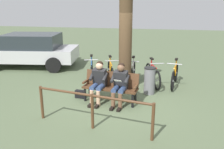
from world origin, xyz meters
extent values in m
plane|color=#566647|center=(0.00, 0.00, 0.00)|extent=(40.00, 40.00, 0.00)
cube|color=#51331E|center=(0.09, 0.08, 0.42)|extent=(1.64, 0.64, 0.05)
cube|color=#51331E|center=(0.06, -0.11, 0.66)|extent=(1.60, 0.34, 0.42)
cube|color=#51331E|center=(-0.67, 0.17, 0.56)|extent=(0.11, 0.40, 0.05)
cube|color=#51331E|center=(0.84, -0.02, 0.56)|extent=(0.11, 0.40, 0.05)
cylinder|color=black|center=(-0.61, 0.34, 0.20)|extent=(0.07, 0.07, 0.40)
cylinder|color=black|center=(0.82, 0.15, 0.20)|extent=(0.07, 0.07, 0.40)
cylinder|color=black|center=(-0.65, 0.00, 0.20)|extent=(0.07, 0.07, 0.40)
cylinder|color=black|center=(0.78, -0.18, 0.20)|extent=(0.07, 0.07, 0.40)
cube|color=#262628|center=(-0.24, 0.10, 0.71)|extent=(0.42, 0.35, 0.55)
sphere|color=brown|center=(-0.23, 0.12, 1.06)|extent=(0.21, 0.21, 0.21)
sphere|color=black|center=(-0.24, 0.09, 1.10)|extent=(0.20, 0.20, 0.20)
cylinder|color=#334772|center=(-0.31, 0.31, 0.49)|extent=(0.20, 0.42, 0.15)
cylinder|color=brown|center=(-0.28, 0.51, 0.23)|extent=(0.11, 0.11, 0.45)
cube|color=black|center=(-0.27, 0.61, 0.04)|extent=(0.12, 0.23, 0.07)
cylinder|color=#262628|center=(-0.42, 0.24, 0.77)|extent=(0.13, 0.31, 0.23)
cylinder|color=#334772|center=(-0.11, 0.28, 0.49)|extent=(0.20, 0.42, 0.15)
cylinder|color=brown|center=(-0.09, 0.48, 0.23)|extent=(0.11, 0.11, 0.45)
cube|color=black|center=(-0.07, 0.58, 0.04)|extent=(0.12, 0.23, 0.07)
cylinder|color=#262628|center=(-0.02, 0.19, 0.77)|extent=(0.13, 0.31, 0.23)
cube|color=silver|center=(-0.20, 0.39, 0.77)|extent=(0.21, 0.15, 0.09)
cube|color=#262628|center=(0.40, 0.02, 0.71)|extent=(0.42, 0.35, 0.55)
sphere|color=#D8A884|center=(0.40, 0.04, 1.06)|extent=(0.21, 0.21, 0.21)
sphere|color=black|center=(0.40, 0.01, 1.10)|extent=(0.20, 0.20, 0.20)
cylinder|color=#334772|center=(0.32, 0.23, 0.49)|extent=(0.20, 0.42, 0.15)
cylinder|color=#D8A884|center=(0.35, 0.42, 0.23)|extent=(0.11, 0.11, 0.45)
cube|color=black|center=(0.36, 0.52, 0.04)|extent=(0.12, 0.23, 0.07)
cylinder|color=#262628|center=(0.21, 0.16, 0.77)|extent=(0.13, 0.31, 0.23)
cylinder|color=#334772|center=(0.52, 0.20, 0.49)|extent=(0.20, 0.42, 0.15)
cylinder|color=#D8A884|center=(0.55, 0.40, 0.23)|extent=(0.11, 0.11, 0.45)
cube|color=black|center=(0.56, 0.50, 0.04)|extent=(0.12, 0.23, 0.07)
cylinder|color=#262628|center=(0.61, 0.11, 0.77)|extent=(0.13, 0.31, 0.23)
cube|color=black|center=(1.04, -0.05, 0.12)|extent=(0.31, 0.17, 0.24)
cylinder|color=#4C3823|center=(-0.18, -1.09, 1.55)|extent=(0.42, 0.42, 3.09)
cylinder|color=slate|center=(-1.00, -0.83, 0.42)|extent=(0.35, 0.35, 0.83)
cylinder|color=black|center=(-1.00, -0.83, 0.85)|extent=(0.37, 0.37, 0.03)
torus|color=black|center=(-1.74, -1.25, 0.33)|extent=(0.17, 0.66, 0.66)
cylinder|color=silver|center=(-1.74, -1.25, 0.33)|extent=(0.06, 0.07, 0.06)
torus|color=black|center=(-1.91, -2.26, 0.33)|extent=(0.17, 0.66, 0.66)
cylinder|color=silver|center=(-1.91, -2.26, 0.33)|extent=(0.06, 0.07, 0.06)
cylinder|color=orange|center=(-1.83, -1.75, 0.71)|extent=(0.14, 0.63, 0.04)
cylinder|color=orange|center=(-1.81, -1.68, 0.51)|extent=(0.14, 0.59, 0.43)
cylinder|color=orange|center=(-1.86, -1.94, 0.63)|extent=(0.04, 0.04, 0.55)
cube|color=black|center=(-1.86, -1.94, 0.91)|extent=(0.12, 0.23, 0.05)
cylinder|color=#B2B2B7|center=(-1.76, -1.35, 0.88)|extent=(0.48, 0.11, 0.03)
torus|color=black|center=(-1.24, -1.20, 0.33)|extent=(0.28, 0.64, 0.66)
cylinder|color=silver|center=(-1.24, -1.20, 0.33)|extent=(0.07, 0.07, 0.06)
torus|color=black|center=(-0.90, -2.16, 0.33)|extent=(0.28, 0.64, 0.66)
cylinder|color=silver|center=(-0.90, -2.16, 0.33)|extent=(0.07, 0.07, 0.06)
cylinder|color=#B71414|center=(-1.07, -1.68, 0.71)|extent=(0.25, 0.61, 0.04)
cylinder|color=#B71414|center=(-1.10, -1.61, 0.51)|extent=(0.24, 0.58, 0.43)
cylinder|color=#B71414|center=(-1.01, -1.86, 0.63)|extent=(0.04, 0.04, 0.55)
cube|color=black|center=(-1.01, -1.86, 0.91)|extent=(0.16, 0.24, 0.05)
cylinder|color=#B2B2B7|center=(-1.21, -1.30, 0.88)|extent=(0.46, 0.19, 0.03)
torus|color=black|center=(-0.37, -1.31, 0.33)|extent=(0.07, 0.66, 0.66)
cylinder|color=silver|center=(-0.37, -1.31, 0.33)|extent=(0.05, 0.06, 0.06)
torus|color=black|center=(-0.35, -2.33, 0.33)|extent=(0.07, 0.66, 0.66)
cylinder|color=silver|center=(-0.35, -2.33, 0.33)|extent=(0.05, 0.06, 0.06)
cylinder|color=silver|center=(-0.36, -1.82, 0.71)|extent=(0.05, 0.63, 0.04)
cylinder|color=silver|center=(-0.36, -1.74, 0.51)|extent=(0.05, 0.60, 0.43)
cylinder|color=silver|center=(-0.35, -2.01, 0.63)|extent=(0.04, 0.04, 0.55)
cube|color=black|center=(-0.35, -2.01, 0.91)|extent=(0.09, 0.22, 0.05)
cylinder|color=#B2B2B7|center=(-0.36, -1.42, 0.88)|extent=(0.48, 0.04, 0.03)
torus|color=black|center=(0.29, -1.29, 0.33)|extent=(0.26, 0.65, 0.66)
cylinder|color=silver|center=(0.29, -1.29, 0.33)|extent=(0.07, 0.07, 0.06)
torus|color=black|center=(0.60, -2.26, 0.33)|extent=(0.26, 0.65, 0.66)
cylinder|color=silver|center=(0.60, -2.26, 0.33)|extent=(0.07, 0.07, 0.06)
cylinder|color=orange|center=(0.44, -1.77, 0.71)|extent=(0.23, 0.61, 0.04)
cylinder|color=orange|center=(0.42, -1.70, 0.51)|extent=(0.22, 0.58, 0.43)
cylinder|color=orange|center=(0.50, -1.95, 0.63)|extent=(0.04, 0.04, 0.55)
cube|color=black|center=(0.50, -1.95, 0.91)|extent=(0.15, 0.24, 0.05)
cylinder|color=#B2B2B7|center=(0.32, -1.39, 0.88)|extent=(0.47, 0.18, 0.03)
torus|color=black|center=(1.03, -1.28, 0.33)|extent=(0.23, 0.65, 0.66)
cylinder|color=silver|center=(1.03, -1.28, 0.33)|extent=(0.06, 0.07, 0.06)
torus|color=black|center=(1.29, -2.27, 0.33)|extent=(0.23, 0.65, 0.66)
cylinder|color=silver|center=(1.29, -2.27, 0.33)|extent=(0.06, 0.07, 0.06)
cylinder|color=#1E519E|center=(1.16, -1.78, 0.71)|extent=(0.20, 0.62, 0.04)
cylinder|color=#1E519E|center=(1.14, -1.70, 0.51)|extent=(0.19, 0.59, 0.43)
cylinder|color=#1E519E|center=(1.21, -1.95, 0.63)|extent=(0.04, 0.04, 0.55)
cube|color=black|center=(1.21, -1.95, 0.91)|extent=(0.14, 0.24, 0.05)
cylinder|color=#B2B2B7|center=(1.05, -1.38, 0.88)|extent=(0.47, 0.16, 0.03)
cylinder|color=#51331E|center=(-1.20, 1.90, 0.42)|extent=(0.07, 0.07, 0.85)
cylinder|color=#51331E|center=(0.17, 1.66, 0.42)|extent=(0.07, 0.07, 0.85)
cylinder|color=#51331E|center=(1.54, 1.41, 0.42)|extent=(0.07, 0.07, 0.85)
cylinder|color=#51331E|center=(0.17, 1.66, 0.81)|extent=(2.75, 0.55, 0.06)
cube|color=silver|center=(4.47, -3.19, 0.59)|extent=(4.41, 2.35, 0.55)
cube|color=#262D33|center=(4.27, -3.22, 1.17)|extent=(2.51, 1.95, 0.60)
cylinder|color=black|center=(5.94, -3.90, 0.32)|extent=(0.66, 0.30, 0.64)
cylinder|color=black|center=(2.99, -2.49, 0.32)|extent=(0.66, 0.30, 0.64)
cylinder|color=black|center=(3.24, -4.27, 0.32)|extent=(0.66, 0.30, 0.64)
camera|label=1|loc=(-1.24, 6.49, 2.82)|focal=38.68mm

